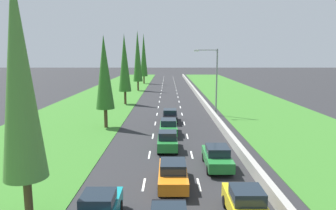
{
  "coord_description": "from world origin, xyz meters",
  "views": [
    {
      "loc": [
        -0.21,
        -3.7,
        8.11
      ],
      "look_at": [
        -0.01,
        39.76,
        1.19
      ],
      "focal_mm": 33.25,
      "sensor_mm": 36.0,
      "label": 1
    }
  ],
  "objects_px": {
    "orange_sedan_centre_lane": "(172,174)",
    "poplar_tree_nearest": "(17,77)",
    "teal_hatchback_left_lane": "(98,209)",
    "green_sedan_right_lane": "(216,157)",
    "yellow_hatchback_right_lane": "(244,203)",
    "street_light_mast": "(213,77)",
    "poplar_tree_second": "(103,73)",
    "poplar_tree_fourth": "(136,56)",
    "green_sedan_centre_lane": "(167,127)",
    "poplar_tree_fifth": "(142,55)",
    "black_sedan_centre_lane": "(169,116)",
    "poplar_tree_third": "(123,63)",
    "green_hatchback_centre_lane": "(166,141)"
  },
  "relations": [
    {
      "from": "poplar_tree_fourth",
      "to": "poplar_tree_fifth",
      "type": "xyz_separation_m",
      "value": [
        -0.02,
        18.34,
        0.31
      ]
    },
    {
      "from": "poplar_tree_second",
      "to": "poplar_tree_third",
      "type": "xyz_separation_m",
      "value": [
        -0.14,
        17.27,
        0.63
      ]
    },
    {
      "from": "green_hatchback_centre_lane",
      "to": "poplar_tree_fourth",
      "type": "distance_m",
      "value": 47.29
    },
    {
      "from": "green_sedan_right_lane",
      "to": "green_hatchback_centre_lane",
      "type": "relative_size",
      "value": 1.15
    },
    {
      "from": "green_sedan_centre_lane",
      "to": "poplar_tree_second",
      "type": "xyz_separation_m",
      "value": [
        -7.11,
        3.08,
        5.44
      ]
    },
    {
      "from": "green_sedan_right_lane",
      "to": "orange_sedan_centre_lane",
      "type": "bearing_deg",
      "value": -135.08
    },
    {
      "from": "poplar_tree_second",
      "to": "poplar_tree_fourth",
      "type": "bearing_deg",
      "value": 89.89
    },
    {
      "from": "poplar_tree_fifth",
      "to": "orange_sedan_centre_lane",
      "type": "bearing_deg",
      "value": -84.21
    },
    {
      "from": "poplar_tree_fifth",
      "to": "yellow_hatchback_right_lane",
      "type": "bearing_deg",
      "value": -81.88
    },
    {
      "from": "green_hatchback_centre_lane",
      "to": "poplar_tree_fourth",
      "type": "bearing_deg",
      "value": 98.55
    },
    {
      "from": "orange_sedan_centre_lane",
      "to": "poplar_tree_nearest",
      "type": "distance_m",
      "value": 10.42
    },
    {
      "from": "black_sedan_centre_lane",
      "to": "street_light_mast",
      "type": "relative_size",
      "value": 0.5
    },
    {
      "from": "black_sedan_centre_lane",
      "to": "teal_hatchback_left_lane",
      "type": "bearing_deg",
      "value": -98.53
    },
    {
      "from": "orange_sedan_centre_lane",
      "to": "green_hatchback_centre_lane",
      "type": "relative_size",
      "value": 1.15
    },
    {
      "from": "black_sedan_centre_lane",
      "to": "poplar_tree_fifth",
      "type": "relative_size",
      "value": 0.31
    },
    {
      "from": "street_light_mast",
      "to": "poplar_tree_nearest",
      "type": "bearing_deg",
      "value": -115.65
    },
    {
      "from": "poplar_tree_nearest",
      "to": "poplar_tree_fourth",
      "type": "bearing_deg",
      "value": 90.04
    },
    {
      "from": "yellow_hatchback_right_lane",
      "to": "teal_hatchback_left_lane",
      "type": "bearing_deg",
      "value": -175.57
    },
    {
      "from": "teal_hatchback_left_lane",
      "to": "poplar_tree_fifth",
      "type": "height_order",
      "value": "poplar_tree_fifth"
    },
    {
      "from": "orange_sedan_centre_lane",
      "to": "black_sedan_centre_lane",
      "type": "height_order",
      "value": "same"
    },
    {
      "from": "yellow_hatchback_right_lane",
      "to": "green_sedan_centre_lane",
      "type": "distance_m",
      "value": 17.38
    },
    {
      "from": "poplar_tree_third",
      "to": "green_sedan_right_lane",
      "type": "bearing_deg",
      "value": -70.26
    },
    {
      "from": "green_hatchback_centre_lane",
      "to": "poplar_tree_nearest",
      "type": "distance_m",
      "value": 14.82
    },
    {
      "from": "poplar_tree_nearest",
      "to": "street_light_mast",
      "type": "xyz_separation_m",
      "value": [
        13.16,
        27.41,
        -1.89
      ]
    },
    {
      "from": "orange_sedan_centre_lane",
      "to": "poplar_tree_nearest",
      "type": "xyz_separation_m",
      "value": [
        -7.25,
        -4.01,
        6.31
      ]
    },
    {
      "from": "poplar_tree_second",
      "to": "poplar_tree_third",
      "type": "height_order",
      "value": "poplar_tree_third"
    },
    {
      "from": "orange_sedan_centre_lane",
      "to": "teal_hatchback_left_lane",
      "type": "height_order",
      "value": "teal_hatchback_left_lane"
    },
    {
      "from": "teal_hatchback_left_lane",
      "to": "green_sedan_right_lane",
      "type": "bearing_deg",
      "value": 48.8
    },
    {
      "from": "green_hatchback_centre_lane",
      "to": "green_sedan_centre_lane",
      "type": "bearing_deg",
      "value": 89.05
    },
    {
      "from": "orange_sedan_centre_lane",
      "to": "green_sedan_right_lane",
      "type": "xyz_separation_m",
      "value": [
        3.27,
        3.26,
        0.0
      ]
    },
    {
      "from": "poplar_tree_second",
      "to": "poplar_tree_fourth",
      "type": "height_order",
      "value": "poplar_tree_fourth"
    },
    {
      "from": "orange_sedan_centre_lane",
      "to": "green_sedan_centre_lane",
      "type": "xyz_separation_m",
      "value": [
        -0.25,
        12.94,
        0.0
      ]
    },
    {
      "from": "green_sedan_right_lane",
      "to": "green_sedan_centre_lane",
      "type": "height_order",
      "value": "same"
    },
    {
      "from": "orange_sedan_centre_lane",
      "to": "poplar_tree_fifth",
      "type": "height_order",
      "value": "poplar_tree_fifth"
    },
    {
      "from": "poplar_tree_fourth",
      "to": "poplar_tree_fifth",
      "type": "relative_size",
      "value": 0.96
    },
    {
      "from": "poplar_tree_nearest",
      "to": "poplar_tree_second",
      "type": "distance_m",
      "value": 20.05
    },
    {
      "from": "green_sedan_right_lane",
      "to": "green_hatchback_centre_lane",
      "type": "bearing_deg",
      "value": 130.52
    },
    {
      "from": "yellow_hatchback_right_lane",
      "to": "street_light_mast",
      "type": "relative_size",
      "value": 0.43
    },
    {
      "from": "green_sedan_right_lane",
      "to": "street_light_mast",
      "type": "bearing_deg",
      "value": 82.53
    },
    {
      "from": "poplar_tree_fourth",
      "to": "orange_sedan_centre_lane",
      "type": "bearing_deg",
      "value": -82.27
    },
    {
      "from": "yellow_hatchback_right_lane",
      "to": "poplar_tree_fifth",
      "type": "height_order",
      "value": "poplar_tree_fifth"
    },
    {
      "from": "poplar_tree_second",
      "to": "teal_hatchback_left_lane",
      "type": "bearing_deg",
      "value": -79.63
    },
    {
      "from": "green_sedan_centre_lane",
      "to": "poplar_tree_fifth",
      "type": "distance_m",
      "value": 60.0
    },
    {
      "from": "yellow_hatchback_right_lane",
      "to": "black_sedan_centre_lane",
      "type": "height_order",
      "value": "yellow_hatchback_right_lane"
    },
    {
      "from": "orange_sedan_centre_lane",
      "to": "poplar_tree_second",
      "type": "height_order",
      "value": "poplar_tree_second"
    },
    {
      "from": "orange_sedan_centre_lane",
      "to": "street_light_mast",
      "type": "bearing_deg",
      "value": 75.82
    },
    {
      "from": "green_sedan_right_lane",
      "to": "black_sedan_centre_lane",
      "type": "xyz_separation_m",
      "value": [
        -3.34,
        15.67,
        0.0
      ]
    },
    {
      "from": "poplar_tree_fifth",
      "to": "street_light_mast",
      "type": "height_order",
      "value": "poplar_tree_fifth"
    },
    {
      "from": "black_sedan_centre_lane",
      "to": "street_light_mast",
      "type": "height_order",
      "value": "street_light_mast"
    },
    {
      "from": "teal_hatchback_left_lane",
      "to": "poplar_tree_fourth",
      "type": "relative_size",
      "value": 0.28
    }
  ]
}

